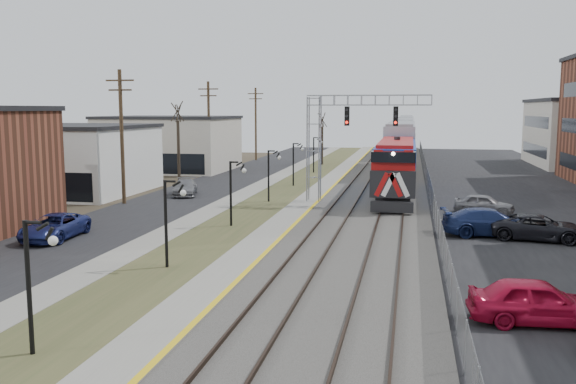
# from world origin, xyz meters

# --- Properties ---
(ground) EXTENTS (160.00, 160.00, 0.00)m
(ground) POSITION_xyz_m (0.00, 0.00, 0.00)
(ground) COLOR #473D2D
(ground) RESTS_ON ground
(street_west) EXTENTS (7.00, 120.00, 0.04)m
(street_west) POSITION_xyz_m (-11.50, 35.00, 0.02)
(street_west) COLOR black
(street_west) RESTS_ON ground
(sidewalk) EXTENTS (2.00, 120.00, 0.08)m
(sidewalk) POSITION_xyz_m (-7.00, 35.00, 0.04)
(sidewalk) COLOR gray
(sidewalk) RESTS_ON ground
(grass_median) EXTENTS (4.00, 120.00, 0.06)m
(grass_median) POSITION_xyz_m (-4.00, 35.00, 0.03)
(grass_median) COLOR #3E4525
(grass_median) RESTS_ON ground
(platform) EXTENTS (2.00, 120.00, 0.24)m
(platform) POSITION_xyz_m (-1.00, 35.00, 0.12)
(platform) COLOR gray
(platform) RESTS_ON ground
(ballast_bed) EXTENTS (8.00, 120.00, 0.20)m
(ballast_bed) POSITION_xyz_m (4.00, 35.00, 0.10)
(ballast_bed) COLOR #595651
(ballast_bed) RESTS_ON ground
(parking_lot) EXTENTS (16.00, 120.00, 0.04)m
(parking_lot) POSITION_xyz_m (16.00, 35.00, 0.02)
(parking_lot) COLOR black
(parking_lot) RESTS_ON ground
(platform_edge) EXTENTS (0.24, 120.00, 0.01)m
(platform_edge) POSITION_xyz_m (-0.12, 35.00, 0.24)
(platform_edge) COLOR gold
(platform_edge) RESTS_ON platform
(track_near) EXTENTS (1.58, 120.00, 0.15)m
(track_near) POSITION_xyz_m (2.00, 35.00, 0.28)
(track_near) COLOR #2D2119
(track_near) RESTS_ON ballast_bed
(track_far) EXTENTS (1.58, 120.00, 0.15)m
(track_far) POSITION_xyz_m (5.50, 35.00, 0.28)
(track_far) COLOR #2D2119
(track_far) RESTS_ON ballast_bed
(train) EXTENTS (3.00, 108.65, 5.33)m
(train) POSITION_xyz_m (5.50, 79.07, 2.94)
(train) COLOR #1642B7
(train) RESTS_ON ground
(signal_gantry) EXTENTS (9.00, 1.07, 8.15)m
(signal_gantry) POSITION_xyz_m (1.22, 27.99, 5.59)
(signal_gantry) COLOR gray
(signal_gantry) RESTS_ON ground
(lampposts) EXTENTS (0.14, 62.14, 4.00)m
(lampposts) POSITION_xyz_m (-4.00, 18.29, 2.00)
(lampposts) COLOR black
(lampposts) RESTS_ON ground
(utility_poles) EXTENTS (0.28, 80.28, 10.00)m
(utility_poles) POSITION_xyz_m (-14.50, 25.00, 5.00)
(utility_poles) COLOR #4C3823
(utility_poles) RESTS_ON ground
(fence) EXTENTS (0.04, 120.00, 1.60)m
(fence) POSITION_xyz_m (8.20, 35.00, 0.80)
(fence) COLOR gray
(fence) RESTS_ON ground
(buildings_west) EXTENTS (14.00, 67.00, 7.00)m
(buildings_west) POSITION_xyz_m (-21.00, 24.21, 3.01)
(buildings_west) COLOR beige
(buildings_west) RESTS_ON ground
(bare_trees) EXTENTS (12.30, 42.30, 5.95)m
(bare_trees) POSITION_xyz_m (-12.66, 38.91, 2.70)
(bare_trees) COLOR #382D23
(bare_trees) RESTS_ON ground
(car_lot_a) EXTENTS (4.60, 2.09, 1.53)m
(car_lot_a) POSITION_xyz_m (10.88, 3.62, 0.76)
(car_lot_a) COLOR #AC0D2E
(car_lot_a) RESTS_ON ground
(car_lot_c) EXTENTS (5.31, 3.10, 1.39)m
(car_lot_c) POSITION_xyz_m (13.57, 17.44, 0.69)
(car_lot_c) COLOR black
(car_lot_c) RESTS_ON ground
(car_lot_d) EXTENTS (5.54, 2.82, 1.54)m
(car_lot_d) POSITION_xyz_m (11.09, 18.11, 0.77)
(car_lot_d) COLOR navy
(car_lot_d) RESTS_ON ground
(car_lot_e) EXTENTS (4.17, 2.32, 1.34)m
(car_lot_e) POSITION_xyz_m (11.62, 25.64, 0.67)
(car_lot_e) COLOR slate
(car_lot_e) RESTS_ON ground
(car_street_a) EXTENTS (2.56, 5.01, 1.35)m
(car_street_a) POSITION_xyz_m (-12.42, 12.51, 0.68)
(car_street_a) COLOR navy
(car_street_a) RESTS_ON ground
(car_street_b) EXTENTS (3.00, 4.83, 1.31)m
(car_street_b) POSITION_xyz_m (-11.60, 30.12, 0.65)
(car_street_b) COLOR slate
(car_street_b) RESTS_ON ground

